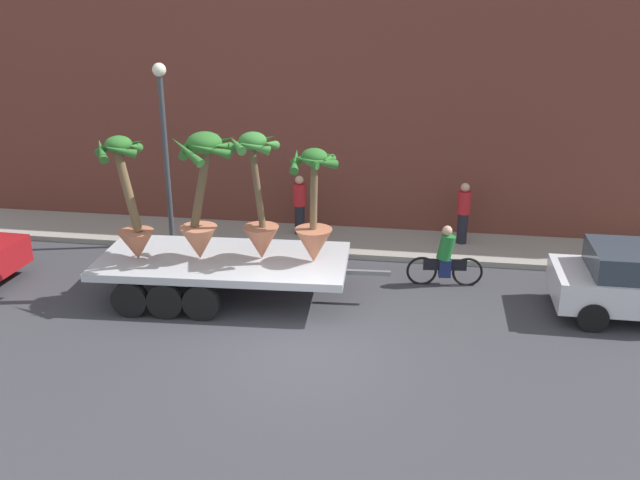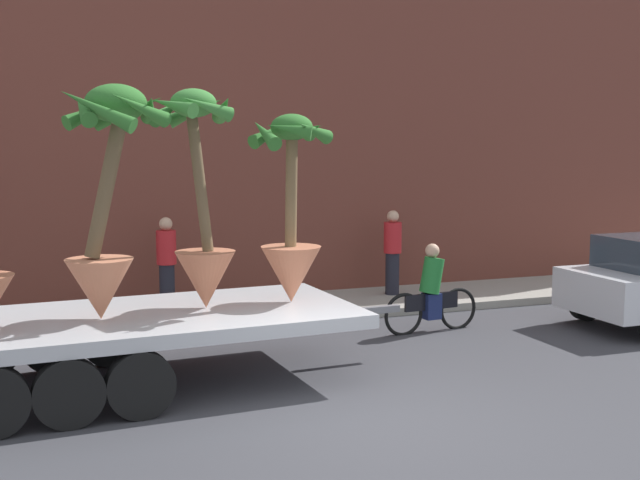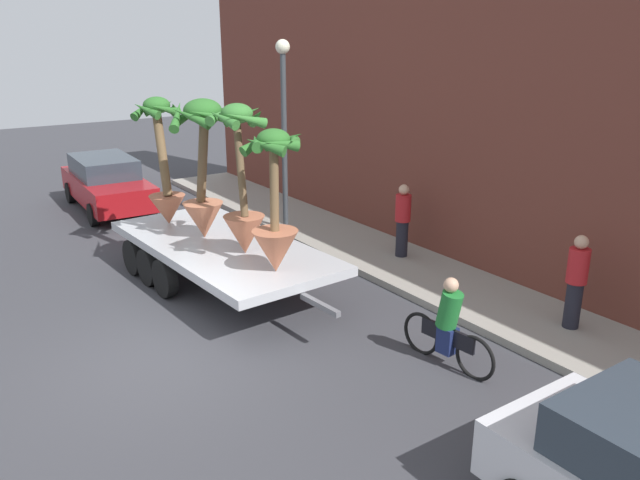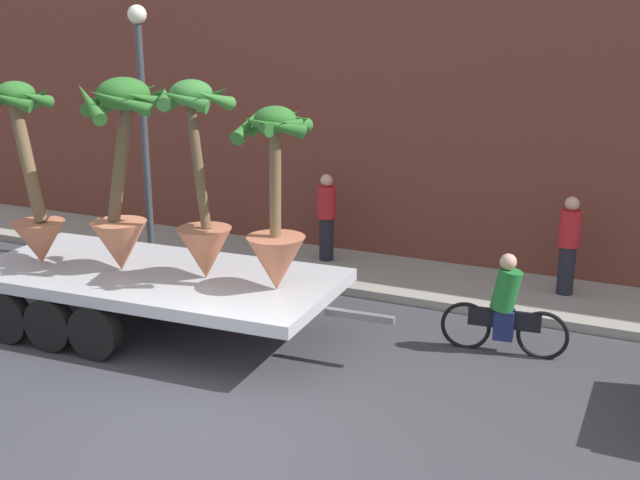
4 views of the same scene
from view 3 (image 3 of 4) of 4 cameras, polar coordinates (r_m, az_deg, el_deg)
The scene contains 13 objects.
ground_plane at distance 10.87m, azimuth -13.99°, elevation -10.52°, with size 60.00×60.00×0.00m, color #38383D.
sidewalk at distance 13.88m, azimuth 10.12°, elevation -3.41°, with size 24.00×2.20×0.15m, color gray.
building_facade at distance 14.27m, azimuth 15.91°, elevation 11.42°, with size 24.00×1.20×7.20m, color brown.
flatbed_trailer at distance 13.53m, azimuth -9.34°, elevation -0.79°, with size 6.75×2.89×0.98m.
potted_palm_rear at distance 14.55m, azimuth -13.95°, elevation 6.15°, with size 1.20×1.14×2.83m.
potted_palm_middle at distance 11.19m, azimuth -4.12°, elevation 2.39°, with size 1.15×1.20×2.60m.
potted_palm_front at distance 13.15m, azimuth -10.52°, elevation 6.18°, with size 1.42×1.50×2.93m.
potted_palm_extra at distance 12.22m, azimuth -7.07°, elevation 4.35°, with size 1.14×1.19×2.91m.
cyclist at distance 10.34m, azimuth 11.52°, elevation -7.71°, with size 1.84×0.38×1.54m.
trailing_car at distance 20.14m, azimuth -18.74°, elevation 4.95°, with size 4.66×2.00×1.58m.
pedestrian_near_gate at distance 14.64m, azimuth 7.49°, elevation 1.88°, with size 0.36×0.36×1.71m.
pedestrian_far_left at distance 11.83m, azimuth 22.17°, elevation -3.38°, with size 0.36×0.36×1.71m.
street_lamp at distance 16.27m, azimuth -3.29°, elevation 11.52°, with size 0.36×0.36×4.83m.
Camera 3 is at (9.05, -3.12, 5.14)m, focal length 35.38 mm.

